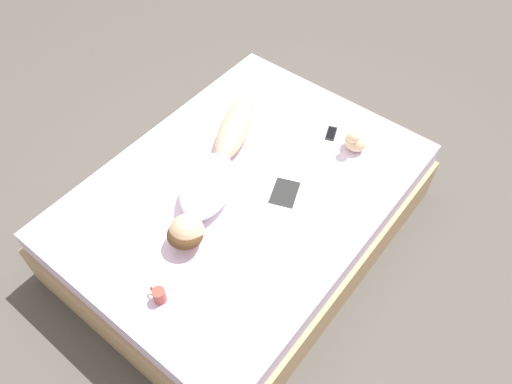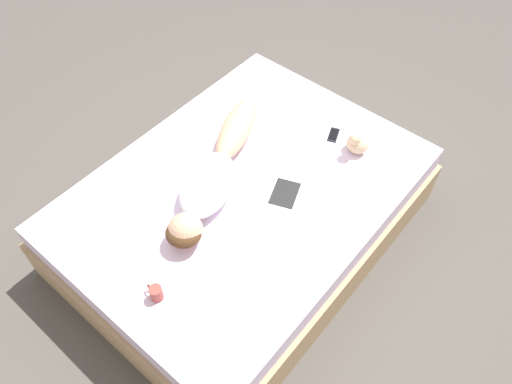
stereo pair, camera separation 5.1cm
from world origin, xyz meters
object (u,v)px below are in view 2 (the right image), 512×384
(open_magazine, at_px, (302,198))
(cell_phone, at_px, (334,135))
(person, at_px, (214,173))
(coffee_mug, at_px, (156,293))

(open_magazine, relative_size, cell_phone, 3.79)
(person, distance_m, coffee_mug, 0.86)
(cell_phone, bearing_deg, coffee_mug, 67.18)
(person, height_order, cell_phone, person)
(person, distance_m, cell_phone, 0.92)
(person, xyz_separation_m, cell_phone, (-0.34, -0.85, -0.09))
(open_magazine, bearing_deg, cell_phone, -95.39)
(person, relative_size, open_magazine, 2.34)
(open_magazine, height_order, cell_phone, same)
(person, height_order, open_magazine, person)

